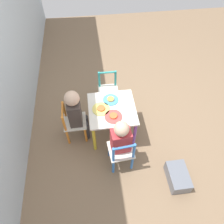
% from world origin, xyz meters
% --- Properties ---
extents(ground_plane, '(6.00, 6.00, 0.00)m').
position_xyz_m(ground_plane, '(0.00, 0.00, 0.00)').
color(ground_plane, '#7F664C').
extents(kids_table, '(0.53, 0.53, 0.45)m').
position_xyz_m(kids_table, '(0.00, 0.00, 0.38)').
color(kids_table, silver).
rests_on(kids_table, ground_plane).
extents(chair_blue, '(0.28, 0.28, 0.52)m').
position_xyz_m(chair_blue, '(-0.46, -0.04, 0.26)').
color(chair_blue, silver).
rests_on(chair_blue, ground_plane).
extents(chair_orange, '(0.26, 0.26, 0.52)m').
position_xyz_m(chair_orange, '(-0.00, 0.46, 0.26)').
color(chair_orange, silver).
rests_on(chair_orange, ground_plane).
extents(chair_teal, '(0.26, 0.26, 0.52)m').
position_xyz_m(chair_teal, '(0.46, -0.01, 0.26)').
color(chair_teal, silver).
rests_on(chair_teal, ground_plane).
extents(child_left, '(0.22, 0.21, 0.72)m').
position_xyz_m(child_left, '(-0.40, -0.04, 0.43)').
color(child_left, '#38383D').
rests_on(child_left, ground_plane).
extents(child_back, '(0.20, 0.22, 0.76)m').
position_xyz_m(child_back, '(-0.00, 0.40, 0.45)').
color(child_back, '#38383D').
rests_on(child_back, ground_plane).
extents(plate_left, '(0.19, 0.19, 0.03)m').
position_xyz_m(plate_left, '(-0.12, 0.00, 0.46)').
color(plate_left, '#E54C47').
rests_on(plate_left, kids_table).
extents(plate_back, '(0.20, 0.20, 0.03)m').
position_xyz_m(plate_back, '(0.00, 0.12, 0.46)').
color(plate_back, '#EADB66').
rests_on(plate_back, kids_table).
extents(plate_right, '(0.18, 0.18, 0.03)m').
position_xyz_m(plate_right, '(0.12, 0.00, 0.46)').
color(plate_right, '#4C9EE0').
rests_on(plate_right, kids_table).
extents(storage_bin, '(0.32, 0.20, 0.15)m').
position_xyz_m(storage_bin, '(-0.73, -0.62, 0.08)').
color(storage_bin, slate).
rests_on(storage_bin, ground_plane).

